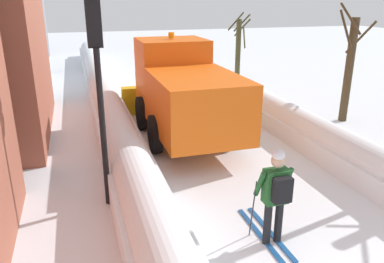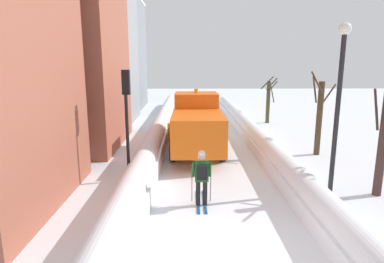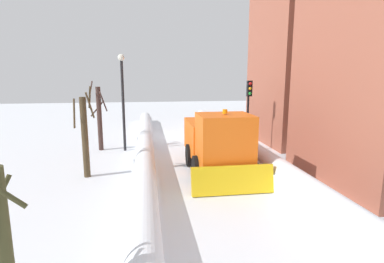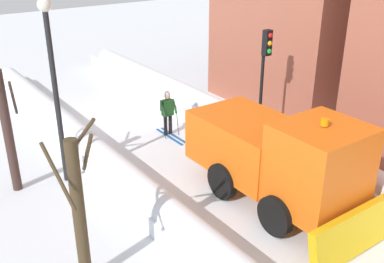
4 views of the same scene
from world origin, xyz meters
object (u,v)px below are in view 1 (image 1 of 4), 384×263
at_px(traffic_light_pole, 97,66).
at_px(bare_tree_far, 239,46).
at_px(plow_truck, 183,91).
at_px(bare_tree_mid, 349,68).
at_px(skier, 276,193).

relative_size(traffic_light_pole, bare_tree_far, 1.21).
xyz_separation_m(plow_truck, bare_tree_mid, (5.89, -0.14, 0.43)).
xyz_separation_m(skier, traffic_light_pole, (-2.69, 2.39, 1.94)).
height_order(traffic_light_pole, bare_tree_far, traffic_light_pole).
distance_m(plow_truck, skier, 5.93).
bearing_deg(traffic_light_pole, bare_tree_mid, 21.49).
height_order(bare_tree_mid, bare_tree_far, bare_tree_mid).
bearing_deg(skier, plow_truck, 89.84).
xyz_separation_m(plow_truck, bare_tree_far, (5.56, 8.52, 0.21)).
relative_size(skier, bare_tree_mid, 0.45).
height_order(skier, bare_tree_mid, bare_tree_mid).
height_order(plow_truck, bare_tree_far, bare_tree_far).
xyz_separation_m(plow_truck, skier, (-0.02, -5.91, -0.48)).
relative_size(plow_truck, bare_tree_mid, 1.48).
bearing_deg(skier, bare_tree_far, 68.86).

